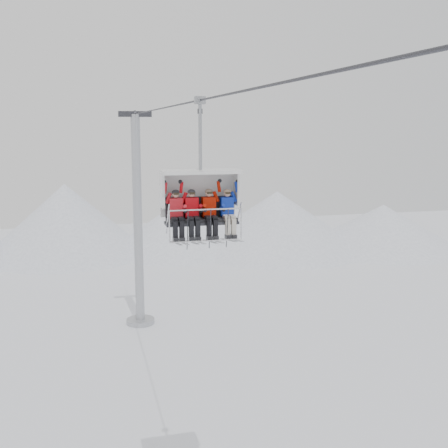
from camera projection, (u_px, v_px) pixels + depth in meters
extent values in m
cone|color=white|center=(66.00, 219.00, 55.46)|extent=(16.00, 16.00, 7.00)
cone|color=white|center=(178.00, 226.00, 57.34)|extent=(14.00, 14.00, 5.00)
cone|color=white|center=(277.00, 220.00, 57.76)|extent=(18.00, 18.00, 6.00)
cone|color=white|center=(383.00, 226.00, 58.64)|extent=(16.00, 16.00, 4.50)
cone|color=white|center=(227.00, 221.00, 61.70)|extent=(12.00, 12.00, 4.50)
cylinder|color=#A0A3A7|center=(138.00, 222.00, 35.12)|extent=(0.56, 0.56, 13.30)
cylinder|color=#A0A3A7|center=(141.00, 321.00, 36.24)|extent=(1.80, 1.80, 0.30)
cube|color=#303035|center=(135.00, 114.00, 33.97)|extent=(2.00, 0.35, 0.35)
cylinder|color=#303035|center=(224.00, 95.00, 12.97)|extent=(0.06, 50.00, 0.06)
cube|color=black|center=(201.00, 220.00, 16.05)|extent=(2.00, 0.55, 0.10)
cube|color=black|center=(200.00, 207.00, 16.24)|extent=(2.00, 0.10, 0.58)
cube|color=#303035|center=(202.00, 223.00, 16.07)|extent=(2.09, 0.60, 0.08)
cube|color=silver|center=(198.00, 193.00, 16.39)|extent=(2.23, 0.10, 1.33)
cube|color=silver|center=(201.00, 172.00, 15.89)|extent=(2.23, 0.90, 0.10)
cylinder|color=silver|center=(206.00, 210.00, 15.47)|extent=(2.03, 0.04, 0.04)
cylinder|color=silver|center=(206.00, 241.00, 15.55)|extent=(2.03, 0.04, 0.04)
cylinder|color=#95989E|center=(200.00, 136.00, 15.74)|extent=(0.10, 0.10, 1.98)
cube|color=#95989E|center=(200.00, 100.00, 15.57)|extent=(0.30, 0.18, 0.22)
cube|color=red|center=(176.00, 208.00, 15.85)|extent=(0.38, 0.25, 0.56)
sphere|color=tan|center=(176.00, 194.00, 15.75)|extent=(0.21, 0.21, 0.21)
cube|color=black|center=(175.00, 229.00, 15.50)|extent=(0.13, 0.15, 0.45)
cube|color=black|center=(182.00, 229.00, 15.55)|extent=(0.13, 0.15, 0.45)
cube|color=silver|center=(176.00, 243.00, 15.47)|extent=(0.09, 1.69, 0.26)
cube|color=silver|center=(183.00, 243.00, 15.52)|extent=(0.09, 1.69, 0.26)
cube|color=#B9080F|center=(191.00, 207.00, 15.96)|extent=(0.38, 0.25, 0.56)
sphere|color=tan|center=(191.00, 194.00, 15.85)|extent=(0.21, 0.21, 0.21)
cube|color=black|center=(191.00, 229.00, 15.61)|extent=(0.13, 0.15, 0.45)
cube|color=black|center=(198.00, 228.00, 15.66)|extent=(0.13, 0.15, 0.45)
cube|color=silver|center=(192.00, 242.00, 15.58)|extent=(0.09, 1.69, 0.26)
cube|color=silver|center=(199.00, 242.00, 15.62)|extent=(0.09, 1.69, 0.26)
cube|color=#A51201|center=(209.00, 207.00, 16.08)|extent=(0.38, 0.25, 0.56)
sphere|color=tan|center=(209.00, 193.00, 15.98)|extent=(0.21, 0.21, 0.21)
cube|color=black|center=(209.00, 228.00, 15.73)|extent=(0.13, 0.15, 0.45)
cube|color=black|center=(215.00, 228.00, 15.78)|extent=(0.13, 0.15, 0.45)
cube|color=silver|center=(210.00, 241.00, 15.70)|extent=(0.09, 1.69, 0.26)
cube|color=silver|center=(216.00, 241.00, 15.75)|extent=(0.09, 1.69, 0.26)
cube|color=#0F2AA8|center=(227.00, 206.00, 16.22)|extent=(0.37, 0.25, 0.55)
sphere|color=tan|center=(227.00, 193.00, 16.11)|extent=(0.20, 0.20, 0.20)
cube|color=beige|center=(228.00, 227.00, 15.86)|extent=(0.12, 0.15, 0.44)
cube|color=beige|center=(234.00, 227.00, 15.91)|extent=(0.12, 0.15, 0.44)
cube|color=silver|center=(228.00, 240.00, 15.83)|extent=(0.08, 1.69, 0.26)
cube|color=silver|center=(234.00, 240.00, 15.87)|extent=(0.08, 1.69, 0.26)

